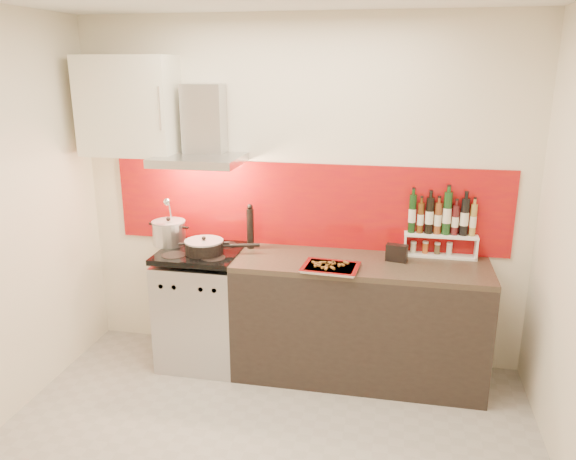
% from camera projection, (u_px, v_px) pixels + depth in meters
% --- Properties ---
extents(back_wall, '(3.40, 0.02, 2.60)m').
position_uv_depth(back_wall, '(300.00, 194.00, 4.24)').
color(back_wall, silver).
rests_on(back_wall, ground).
extents(backsplash, '(3.00, 0.02, 0.64)m').
position_uv_depth(backsplash, '(306.00, 205.00, 4.24)').
color(backsplash, maroon).
rests_on(backsplash, back_wall).
extents(range_stove, '(0.60, 0.60, 0.91)m').
position_uv_depth(range_stove, '(203.00, 308.00, 4.33)').
color(range_stove, '#B7B7BA').
rests_on(range_stove, ground).
extents(counter, '(1.80, 0.60, 0.90)m').
position_uv_depth(counter, '(359.00, 320.00, 4.10)').
color(counter, black).
rests_on(counter, ground).
extents(range_hood, '(0.62, 0.50, 0.61)m').
position_uv_depth(range_hood, '(202.00, 136.00, 4.09)').
color(range_hood, '#B7B7BA').
rests_on(range_hood, back_wall).
extents(upper_cabinet, '(0.70, 0.35, 0.72)m').
position_uv_depth(upper_cabinet, '(129.00, 106.00, 4.12)').
color(upper_cabinet, silver).
rests_on(upper_cabinet, back_wall).
extents(stock_pot, '(0.26, 0.26, 0.22)m').
position_uv_depth(stock_pot, '(169.00, 233.00, 4.31)').
color(stock_pot, '#B7B7BA').
rests_on(stock_pot, range_stove).
extents(saute_pan, '(0.54, 0.28, 0.13)m').
position_uv_depth(saute_pan, '(205.00, 247.00, 4.11)').
color(saute_pan, black).
rests_on(saute_pan, range_stove).
extents(utensil_jar, '(0.08, 0.13, 0.40)m').
position_uv_depth(utensil_jar, '(171.00, 233.00, 4.25)').
color(utensil_jar, silver).
rests_on(utensil_jar, range_stove).
extents(pepper_mill, '(0.05, 0.05, 0.35)m').
position_uv_depth(pepper_mill, '(250.00, 227.00, 4.23)').
color(pepper_mill, black).
rests_on(pepper_mill, counter).
extents(step_shelf, '(0.52, 0.14, 0.48)m').
position_uv_depth(step_shelf, '(441.00, 227.00, 4.04)').
color(step_shelf, white).
rests_on(step_shelf, counter).
extents(caddy_box, '(0.16, 0.09, 0.13)m').
position_uv_depth(caddy_box, '(397.00, 253.00, 3.97)').
color(caddy_box, black).
rests_on(caddy_box, counter).
extents(baking_tray, '(0.40, 0.32, 0.03)m').
position_uv_depth(baking_tray, '(330.00, 267.00, 3.83)').
color(baking_tray, silver).
rests_on(baking_tray, counter).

